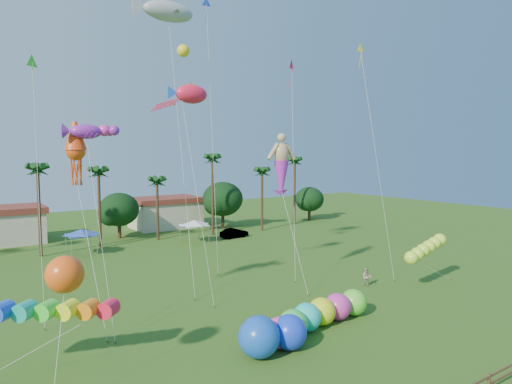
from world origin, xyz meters
TOP-DOWN VIEW (x-y plane):
  - ground at (0.00, 0.00)m, footprint 160.00×160.00m
  - tree_line at (3.57, 44.00)m, footprint 69.46×8.91m
  - buildings_row at (-3.09, 50.00)m, footprint 35.00×7.00m
  - tent_row at (-6.00, 36.33)m, footprint 31.00×4.00m
  - car_b at (14.29, 36.25)m, footprint 4.21×1.82m
  - spectator_b at (11.83, 9.83)m, footprint 0.98×1.03m
  - caterpillar_inflatable at (0.07, 4.64)m, footprint 12.07×4.19m
  - blue_ball at (-2.00, 3.52)m, footprint 2.14×2.14m
  - rainbow_tube at (-13.22, 8.23)m, footprint 9.34×4.97m
  - green_worm at (13.71, 6.65)m, footprint 9.40×1.66m
  - orange_ball_kite at (-14.17, 5.57)m, footprint 2.30×2.79m
  - merman_kite at (5.94, 14.69)m, footprint 2.33×4.89m
  - fish_kite at (-1.60, 17.07)m, footprint 4.41×5.73m
  - shark_kite at (-1.77, 21.02)m, footprint 6.47×7.60m
  - squid_kite at (-11.24, 15.35)m, footprint 1.92×5.66m
  - lobster_kite at (-10.64, 14.77)m, footprint 4.15×6.18m
  - delta_kite_red at (9.10, 17.24)m, footprint 2.46×3.44m
  - delta_kite_yellow at (15.12, 14.03)m, footprint 1.09×4.92m
  - delta_kite_green at (-13.15, 19.02)m, footprint 1.10×4.52m
  - delta_kite_blue at (3.85, 24.39)m, footprint 1.72×4.06m

SIDE VIEW (x-z plane):
  - ground at x=0.00m, z-range 0.00..0.00m
  - car_b at x=14.29m, z-range 0.00..1.35m
  - spectator_b at x=11.83m, z-range 0.00..1.67m
  - caterpillar_inflatable at x=0.07m, z-range -0.20..2.26m
  - blue_ball at x=-2.00m, z-range 0.00..2.14m
  - buildings_row at x=-3.09m, z-range 0.00..4.00m
  - tent_row at x=-6.00m, z-range 2.45..3.05m
  - green_worm at x=13.71m, z-range 1.13..4.77m
  - rainbow_tube at x=-13.22m, z-range 1.26..4.79m
  - tree_line at x=3.57m, z-range -1.22..9.78m
  - orange_ball_kite at x=-14.17m, z-range 2.56..9.51m
  - merman_kite at x=5.94m, z-range 3.89..16.98m
  - squid_kite at x=-11.24m, z-range 4.94..19.00m
  - lobster_kite at x=-10.64m, z-range 6.28..20.28m
  - fish_kite at x=-1.60m, z-range 7.89..25.43m
  - delta_kite_green at x=-13.15m, z-range 8.51..27.38m
  - delta_kite_red at x=9.10m, z-range 9.40..30.15m
  - delta_kite_yellow at x=15.12m, z-range 10.08..32.48m
  - shark_kite at x=-1.77m, z-range 11.54..36.86m
  - delta_kite_blue at x=3.85m, z-range 12.52..40.01m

